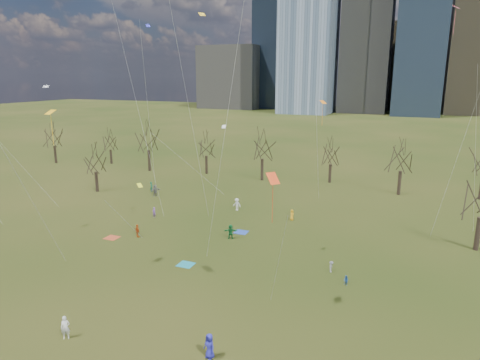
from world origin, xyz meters
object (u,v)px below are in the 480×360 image
at_px(blanket_crimson, 112,238).
at_px(person_1, 65,327).
at_px(person_0, 209,346).
at_px(blanket_teal, 186,265).
at_px(person_4, 137,231).
at_px(blanket_navy, 241,232).

relative_size(blanket_crimson, person_1, 0.90).
bearing_deg(person_0, blanket_crimson, 161.12).
distance_m(blanket_teal, person_4, 10.29).
bearing_deg(person_4, blanket_navy, -120.33).
bearing_deg(person_4, person_1, 140.49).
distance_m(person_0, person_4, 24.87).
bearing_deg(person_0, blanket_teal, 143.61).
distance_m(blanket_crimson, person_0, 26.09).
xyz_separation_m(blanket_crimson, person_0, (20.78, -15.74, 0.89)).
relative_size(person_0, person_4, 1.13).
distance_m(blanket_navy, person_4, 12.61).
bearing_deg(person_1, blanket_navy, 46.34).
bearing_deg(person_4, blanket_crimson, 56.44).
relative_size(blanket_teal, person_4, 1.00).
height_order(blanket_crimson, person_0, person_0).
height_order(blanket_navy, person_4, person_4).
distance_m(person_1, person_4, 20.42).
relative_size(blanket_navy, person_0, 0.88).
distance_m(blanket_teal, person_1, 14.65).
xyz_separation_m(blanket_navy, person_1, (-3.71, -25.36, 0.87)).
bearing_deg(blanket_teal, blanket_crimson, 164.81).
bearing_deg(blanket_navy, person_1, -98.32).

